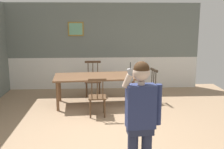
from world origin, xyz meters
name	(u,v)px	position (x,y,z in m)	size (l,w,h in m)	color
ground_plane	(107,131)	(0.00, 0.00, 0.00)	(7.58, 7.58, 0.00)	#9E7F60
room_back_partition	(103,48)	(0.00, 3.45, 1.29)	(6.03, 0.17, 2.68)	slate
dining_table	(95,79)	(-0.26, 1.76, 0.69)	(2.13, 1.15, 0.76)	brown
chair_near_window	(93,79)	(-0.32, 2.65, 0.47)	(0.47, 0.47, 0.99)	#513823
chair_by_doorway	(148,86)	(1.15, 1.87, 0.45)	(0.51, 0.51, 0.90)	#2D2319
chair_at_table_head	(97,97)	(-0.20, 0.87, 0.46)	(0.41, 0.41, 0.92)	#513823
person_figure	(141,116)	(0.38, -1.72, 0.96)	(0.54, 0.24, 1.68)	#282E49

